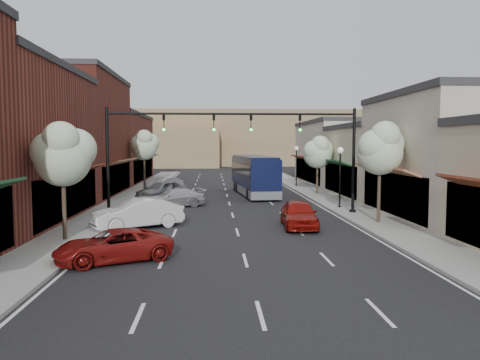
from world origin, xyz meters
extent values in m
plane|color=black|center=(0.00, 0.00, 0.00)|extent=(160.00, 160.00, 0.00)
cube|color=gray|center=(-8.40, 18.50, 0.07)|extent=(2.80, 73.00, 0.15)
cube|color=gray|center=(8.40, 18.50, 0.07)|extent=(2.80, 73.00, 0.15)
cube|color=gray|center=(-7.00, 18.50, 0.07)|extent=(0.25, 73.00, 0.17)
cube|color=gray|center=(7.00, 18.50, 0.07)|extent=(0.25, 73.00, 0.17)
cube|color=black|center=(-10.10, 6.00, 1.60)|extent=(0.60, 11.90, 2.60)
cube|color=maroon|center=(-9.30, 6.00, 3.10)|extent=(1.07, 9.80, 0.49)
cube|color=maroon|center=(-14.30, 20.00, 5.25)|extent=(9.00, 14.00, 10.50)
cube|color=#2D2D30|center=(-14.30, 20.00, 10.70)|extent=(9.20, 14.10, 0.40)
cube|color=black|center=(-10.10, 20.00, 1.60)|extent=(0.60, 11.90, 2.60)
cube|color=#915F42|center=(-9.30, 20.00, 3.10)|extent=(1.07, 9.80, 0.49)
cube|color=maroon|center=(-14.30, 36.00, 4.00)|extent=(9.00, 18.00, 8.00)
cube|color=#2D2D30|center=(-14.30, 36.00, 8.20)|extent=(9.20, 18.10, 0.40)
cube|color=black|center=(-10.10, 36.00, 1.60)|extent=(0.60, 15.30, 2.60)
cube|color=#1B4424|center=(-9.30, 36.00, 3.10)|extent=(1.07, 12.60, 0.49)
cube|color=#BAAE9F|center=(13.80, 6.00, 3.75)|extent=(8.00, 12.00, 7.50)
cube|color=#2D2D30|center=(13.80, 6.00, 7.70)|extent=(8.20, 12.10, 0.40)
cube|color=black|center=(10.10, 6.00, 1.60)|extent=(0.60, 10.20, 2.60)
cube|color=#915F42|center=(9.30, 6.00, 3.10)|extent=(1.07, 8.40, 0.49)
cube|color=#B7AD91|center=(13.80, 18.00, 3.00)|extent=(8.00, 12.00, 6.00)
cube|color=#2D2D30|center=(13.80, 18.00, 6.20)|extent=(8.20, 12.10, 0.40)
cube|color=black|center=(10.10, 18.00, 1.60)|extent=(0.60, 10.20, 2.60)
cube|color=#1B4424|center=(9.30, 18.00, 3.10)|extent=(1.07, 8.40, 0.49)
cube|color=#BAAE9F|center=(13.80, 32.00, 3.50)|extent=(8.00, 16.00, 7.00)
cube|color=#2D2D30|center=(13.80, 32.00, 7.20)|extent=(8.20, 16.10, 0.40)
cube|color=black|center=(10.10, 32.00, 1.60)|extent=(0.60, 13.60, 2.60)
cube|color=maroon|center=(9.30, 32.00, 3.10)|extent=(1.07, 11.20, 0.49)
cube|color=#7A6647|center=(0.00, 90.00, 6.00)|extent=(120.00, 30.00, 12.00)
cube|color=#7A6647|center=(-25.00, 78.00, 4.00)|extent=(50.00, 20.00, 8.00)
cylinder|color=black|center=(8.00, 8.00, 0.15)|extent=(0.44, 0.44, 0.30)
cylinder|color=black|center=(8.00, 8.00, 3.50)|extent=(0.20, 0.20, 7.00)
cylinder|color=black|center=(4.00, 8.00, 6.60)|extent=(8.00, 0.14, 0.14)
imported|color=black|center=(4.40, 8.00, 6.00)|extent=(0.18, 0.46, 1.10)
sphere|color=#19E533|center=(4.40, 7.88, 5.58)|extent=(0.18, 0.18, 0.18)
imported|color=black|center=(1.20, 8.00, 6.00)|extent=(0.18, 0.46, 1.10)
sphere|color=#19E533|center=(1.20, 7.88, 5.58)|extent=(0.18, 0.18, 0.18)
cylinder|color=black|center=(-8.00, 8.00, 0.15)|extent=(0.44, 0.44, 0.30)
cylinder|color=black|center=(-8.00, 8.00, 3.50)|extent=(0.20, 0.20, 7.00)
cylinder|color=black|center=(-4.00, 8.00, 6.60)|extent=(8.00, 0.14, 0.14)
imported|color=black|center=(-4.40, 8.00, 6.00)|extent=(0.18, 0.46, 1.10)
sphere|color=#19E533|center=(-4.40, 7.88, 5.58)|extent=(0.18, 0.18, 0.18)
imported|color=black|center=(-1.20, 8.00, 6.00)|extent=(0.18, 0.46, 1.10)
sphere|color=#19E533|center=(-1.20, 7.88, 5.58)|extent=(0.18, 0.18, 0.18)
cylinder|color=#47382B|center=(8.30, 4.00, 1.86)|extent=(0.20, 0.20, 3.71)
sphere|color=#A4C396|center=(8.30, 4.00, 4.18)|extent=(2.60, 2.60, 2.60)
sphere|color=#A4C396|center=(8.80, 4.30, 4.64)|extent=(2.00, 2.00, 2.00)
sphere|color=#A4C396|center=(7.90, 3.70, 4.52)|extent=(1.90, 1.90, 1.90)
sphere|color=#A4C396|center=(8.40, 3.50, 5.10)|extent=(1.70, 1.70, 1.70)
cylinder|color=#47382B|center=(8.30, 20.00, 1.66)|extent=(0.20, 0.20, 3.33)
sphere|color=#A4C396|center=(8.30, 20.00, 3.74)|extent=(2.60, 2.60, 2.60)
sphere|color=#A4C396|center=(8.80, 20.30, 4.16)|extent=(2.00, 2.00, 2.00)
sphere|color=#A4C396|center=(7.90, 19.70, 4.06)|extent=(1.90, 1.90, 1.90)
sphere|color=#A4C396|center=(8.40, 19.50, 4.58)|extent=(1.70, 1.70, 1.70)
cylinder|color=#47382B|center=(-8.30, 0.00, 1.76)|extent=(0.20, 0.20, 3.52)
sphere|color=#A4C396|center=(-8.30, 0.00, 3.96)|extent=(2.60, 2.60, 2.60)
sphere|color=#A4C396|center=(-7.80, 0.30, 4.40)|extent=(2.00, 2.00, 2.00)
sphere|color=#A4C396|center=(-8.70, -0.30, 4.29)|extent=(1.90, 1.90, 1.90)
sphere|color=#A4C396|center=(-8.20, -0.50, 4.84)|extent=(1.70, 1.70, 1.70)
cylinder|color=#47382B|center=(-8.30, 26.00, 1.92)|extent=(0.20, 0.20, 3.84)
sphere|color=#A4C396|center=(-8.30, 26.00, 4.32)|extent=(2.60, 2.60, 2.60)
sphere|color=#A4C396|center=(-7.80, 26.30, 4.80)|extent=(2.00, 2.00, 2.00)
sphere|color=#A4C396|center=(-8.70, 25.70, 4.68)|extent=(1.90, 1.90, 1.90)
sphere|color=#A4C396|center=(-8.20, 25.50, 5.28)|extent=(1.70, 1.70, 1.70)
cylinder|color=black|center=(7.80, 10.50, 0.10)|extent=(0.28, 0.28, 0.20)
cylinder|color=black|center=(7.80, 10.50, 2.00)|extent=(0.12, 0.12, 4.00)
sphere|color=white|center=(7.80, 10.50, 4.22)|extent=(0.44, 0.44, 0.44)
cylinder|color=black|center=(7.80, 28.00, 0.10)|extent=(0.28, 0.28, 0.20)
cylinder|color=black|center=(7.80, 28.00, 2.00)|extent=(0.12, 0.12, 4.00)
sphere|color=white|center=(7.80, 28.00, 4.22)|extent=(0.44, 0.44, 0.44)
cube|color=black|center=(2.47, 20.37, 1.93)|extent=(3.58, 11.85, 2.95)
cube|color=#595B60|center=(2.47, 20.37, 0.53)|extent=(3.60, 11.87, 0.68)
cube|color=black|center=(2.47, 20.37, 2.33)|extent=(3.56, 10.92, 1.07)
cube|color=black|center=(2.47, 20.37, 3.45)|extent=(3.34, 11.36, 0.24)
cube|color=black|center=(3.00, 14.61, 2.53)|extent=(2.02, 0.26, 1.17)
cylinder|color=black|center=(1.70, 16.20, 0.51)|extent=(0.40, 1.04, 1.01)
cylinder|color=black|center=(3.99, 16.41, 0.51)|extent=(0.40, 1.04, 1.01)
cylinder|color=black|center=(0.99, 23.94, 0.51)|extent=(0.40, 1.04, 1.01)
cylinder|color=black|center=(3.28, 24.15, 0.51)|extent=(0.40, 1.04, 1.01)
cylinder|color=black|center=(1.12, 22.59, 0.51)|extent=(0.40, 1.04, 1.01)
cylinder|color=black|center=(3.40, 22.80, 0.51)|extent=(0.40, 1.04, 1.01)
imported|color=maroon|center=(3.49, 3.21, 0.77)|extent=(2.10, 4.64, 1.55)
imported|color=maroon|center=(-5.23, -3.86, 0.64)|extent=(5.04, 3.81, 1.27)
imported|color=silver|center=(-5.46, 3.61, 0.82)|extent=(5.21, 3.86, 1.64)
imported|color=#AAABB0|center=(-4.20, 12.38, 0.68)|extent=(5.03, 3.30, 1.35)
imported|color=#585B5F|center=(-5.53, 16.88, 0.82)|extent=(4.58, 4.93, 1.64)
imported|color=#A1A0A5|center=(-6.20, 25.02, 0.67)|extent=(3.88, 3.88, 1.34)
camera|label=1|loc=(-1.28, -22.34, 4.63)|focal=35.00mm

